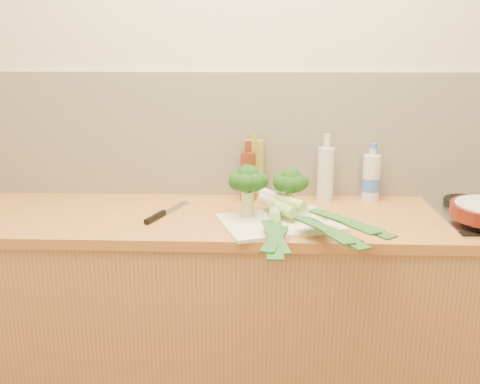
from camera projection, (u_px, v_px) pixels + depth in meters
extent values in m
plane|color=beige|center=(255.00, 105.00, 2.31)|extent=(3.50, 0.00, 3.50)
cube|color=silver|center=(255.00, 135.00, 2.33)|extent=(3.20, 0.02, 0.54)
cube|color=#AE7E48|center=(253.00, 321.00, 2.25)|extent=(3.20, 0.60, 0.86)
cube|color=#C47539|center=(253.00, 219.00, 2.13)|extent=(3.20, 0.62, 0.04)
cylinder|color=black|center=(465.00, 202.00, 2.20)|extent=(0.17, 0.17, 0.03)
cube|color=silver|center=(279.00, 223.00, 2.01)|extent=(0.50, 0.43, 0.01)
cylinder|color=#ADC673|center=(248.00, 204.00, 2.05)|extent=(0.05, 0.05, 0.10)
sphere|color=#11360E|center=(248.00, 177.00, 2.02)|extent=(0.09, 0.09, 0.09)
sphere|color=#11360E|center=(259.00, 181.00, 2.03)|extent=(0.07, 0.07, 0.07)
sphere|color=#11360E|center=(255.00, 178.00, 2.06)|extent=(0.07, 0.07, 0.07)
sphere|color=#11360E|center=(246.00, 178.00, 2.07)|extent=(0.07, 0.07, 0.07)
sphere|color=#11360E|center=(238.00, 179.00, 2.05)|extent=(0.07, 0.07, 0.07)
sphere|color=#11360E|center=(238.00, 182.00, 2.01)|extent=(0.07, 0.07, 0.07)
sphere|color=#11360E|center=(245.00, 183.00, 1.99)|extent=(0.07, 0.07, 0.07)
sphere|color=#11360E|center=(255.00, 183.00, 1.99)|extent=(0.07, 0.07, 0.07)
cylinder|color=#ADC673|center=(290.00, 202.00, 2.11)|extent=(0.04, 0.04, 0.08)
sphere|color=#11360E|center=(291.00, 179.00, 2.08)|extent=(0.09, 0.09, 0.09)
sphere|color=#11360E|center=(301.00, 182.00, 2.09)|extent=(0.06, 0.06, 0.06)
sphere|color=#11360E|center=(296.00, 180.00, 2.12)|extent=(0.06, 0.06, 0.06)
sphere|color=#11360E|center=(288.00, 180.00, 2.12)|extent=(0.06, 0.06, 0.06)
sphere|color=#11360E|center=(281.00, 181.00, 2.11)|extent=(0.06, 0.06, 0.06)
sphere|color=#11360E|center=(282.00, 183.00, 2.07)|extent=(0.06, 0.06, 0.06)
sphere|color=#11360E|center=(289.00, 185.00, 2.05)|extent=(0.06, 0.06, 0.06)
sphere|color=#11360E|center=(297.00, 184.00, 2.06)|extent=(0.06, 0.06, 0.06)
cylinder|color=white|center=(275.00, 204.00, 2.14)|extent=(0.04, 0.11, 0.04)
cylinder|color=#95C462|center=(275.00, 212.00, 2.03)|extent=(0.04, 0.13, 0.04)
cube|color=#1C4F1E|center=(275.00, 238.00, 1.76)|extent=(0.10, 0.30, 0.02)
cube|color=#1C4F1E|center=(275.00, 240.00, 1.74)|extent=(0.06, 0.34, 0.01)
cube|color=#1C4F1E|center=(275.00, 236.00, 1.77)|extent=(0.09, 0.28, 0.02)
cylinder|color=white|center=(268.00, 201.00, 2.12)|extent=(0.09, 0.11, 0.04)
cylinder|color=#95C462|center=(284.00, 209.00, 2.02)|extent=(0.10, 0.14, 0.04)
cube|color=#1C4F1E|center=(328.00, 231.00, 1.78)|extent=(0.14, 0.30, 0.02)
cube|color=#1C4F1E|center=(332.00, 232.00, 1.76)|extent=(0.21, 0.32, 0.01)
cube|color=#1C4F1E|center=(326.00, 229.00, 1.78)|extent=(0.22, 0.24, 0.02)
cylinder|color=white|center=(271.00, 195.00, 2.13)|extent=(0.10, 0.12, 0.04)
cylinder|color=#95C462|center=(291.00, 202.00, 2.04)|extent=(0.12, 0.14, 0.04)
cube|color=#1C4F1E|center=(348.00, 223.00, 1.80)|extent=(0.18, 0.29, 0.02)
cube|color=#1C4F1E|center=(352.00, 224.00, 1.79)|extent=(0.25, 0.30, 0.01)
cube|color=#1C4F1E|center=(346.00, 221.00, 1.81)|extent=(0.24, 0.22, 0.02)
cube|color=silver|center=(176.00, 208.00, 2.20)|extent=(0.10, 0.20, 0.00)
cylinder|color=black|center=(155.00, 217.00, 2.05)|extent=(0.07, 0.13, 0.02)
cube|color=olive|center=(254.00, 170.00, 2.31)|extent=(0.08, 0.05, 0.26)
cylinder|color=olive|center=(254.00, 137.00, 2.28)|extent=(0.02, 0.02, 0.03)
cylinder|color=silver|center=(325.00, 174.00, 2.29)|extent=(0.07, 0.07, 0.23)
cylinder|color=silver|center=(327.00, 141.00, 2.25)|extent=(0.03, 0.03, 0.06)
cylinder|color=#612712|center=(248.00, 177.00, 2.29)|extent=(0.06, 0.06, 0.21)
cylinder|color=#612712|center=(248.00, 147.00, 2.25)|extent=(0.03, 0.03, 0.05)
cylinder|color=silver|center=(371.00, 178.00, 2.30)|extent=(0.08, 0.08, 0.20)
cylinder|color=silver|center=(373.00, 152.00, 2.27)|extent=(0.03, 0.03, 0.03)
cylinder|color=blue|center=(371.00, 184.00, 2.31)|extent=(0.08, 0.08, 0.06)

